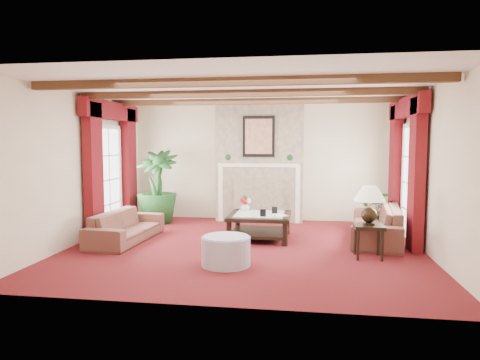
% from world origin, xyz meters
% --- Properties ---
extents(floor, '(6.00, 6.00, 0.00)m').
position_xyz_m(floor, '(0.00, 0.00, 0.00)').
color(floor, '#500E14').
rests_on(floor, ground).
extents(ceiling, '(6.00, 6.00, 0.00)m').
position_xyz_m(ceiling, '(0.00, 0.00, 2.70)').
color(ceiling, white).
rests_on(ceiling, floor).
extents(back_wall, '(6.00, 0.02, 2.70)m').
position_xyz_m(back_wall, '(0.00, 2.75, 1.35)').
color(back_wall, beige).
rests_on(back_wall, ground).
extents(left_wall, '(0.02, 5.50, 2.70)m').
position_xyz_m(left_wall, '(-3.00, 0.00, 1.35)').
color(left_wall, beige).
rests_on(left_wall, ground).
extents(right_wall, '(0.02, 5.50, 2.70)m').
position_xyz_m(right_wall, '(3.00, 0.00, 1.35)').
color(right_wall, beige).
rests_on(right_wall, ground).
extents(ceiling_beams, '(6.00, 3.00, 0.12)m').
position_xyz_m(ceiling_beams, '(0.00, 0.00, 2.64)').
color(ceiling_beams, '#3E2213').
rests_on(ceiling_beams, ceiling).
extents(fireplace, '(2.00, 0.52, 2.70)m').
position_xyz_m(fireplace, '(0.00, 2.55, 2.70)').
color(fireplace, tan).
rests_on(fireplace, ground).
extents(french_door_left, '(0.10, 1.10, 2.16)m').
position_xyz_m(french_door_left, '(-2.97, 1.00, 2.13)').
color(french_door_left, white).
rests_on(french_door_left, ground).
extents(french_door_right, '(0.10, 1.10, 2.16)m').
position_xyz_m(french_door_right, '(2.97, 1.00, 2.13)').
color(french_door_right, white).
rests_on(french_door_right, ground).
extents(curtains_left, '(0.20, 2.40, 2.55)m').
position_xyz_m(curtains_left, '(-2.86, 1.00, 2.55)').
color(curtains_left, '#4D0A12').
rests_on(curtains_left, ground).
extents(curtains_right, '(0.20, 2.40, 2.55)m').
position_xyz_m(curtains_right, '(2.86, 1.00, 2.55)').
color(curtains_right, '#4D0A12').
rests_on(curtains_right, ground).
extents(sofa_left, '(1.96, 0.78, 0.74)m').
position_xyz_m(sofa_left, '(-2.22, 0.13, 0.37)').
color(sofa_left, '#3A0F1E').
rests_on(sofa_left, ground).
extents(sofa_right, '(2.33, 1.24, 0.84)m').
position_xyz_m(sofa_right, '(2.34, 0.87, 0.42)').
color(sofa_right, '#3A0F1E').
rests_on(sofa_right, ground).
extents(potted_palm, '(1.08, 1.73, 0.92)m').
position_xyz_m(potted_palm, '(-2.25, 1.95, 0.46)').
color(potted_palm, black).
rests_on(potted_palm, ground).
extents(small_plant, '(1.48, 1.49, 0.64)m').
position_xyz_m(small_plant, '(2.55, 1.84, 0.32)').
color(small_plant, black).
rests_on(small_plant, ground).
extents(coffee_table, '(1.15, 1.15, 0.47)m').
position_xyz_m(coffee_table, '(0.19, 0.67, 0.23)').
color(coffee_table, black).
rests_on(coffee_table, ground).
extents(side_table, '(0.57, 0.57, 0.53)m').
position_xyz_m(side_table, '(2.02, -0.42, 0.27)').
color(side_table, black).
rests_on(side_table, ground).
extents(ottoman, '(0.73, 0.73, 0.42)m').
position_xyz_m(ottoman, '(-0.13, -1.15, 0.21)').
color(ottoman, '#ABA8BE').
rests_on(ottoman, ground).
extents(table_lamp, '(0.49, 0.49, 0.62)m').
position_xyz_m(table_lamp, '(2.02, -0.42, 0.84)').
color(table_lamp, black).
rests_on(table_lamp, side_table).
extents(flower_vase, '(0.24, 0.25, 0.17)m').
position_xyz_m(flower_vase, '(-0.13, 1.01, 0.56)').
color(flower_vase, silver).
rests_on(flower_vase, coffee_table).
extents(book, '(0.22, 0.21, 0.28)m').
position_xyz_m(book, '(0.50, 0.46, 0.61)').
color(book, black).
rests_on(book, coffee_table).
extents(photo_frame_a, '(0.11, 0.05, 0.14)m').
position_xyz_m(photo_frame_a, '(0.28, 0.36, 0.54)').
color(photo_frame_a, black).
rests_on(photo_frame_a, coffee_table).
extents(photo_frame_b, '(0.11, 0.07, 0.14)m').
position_xyz_m(photo_frame_b, '(0.47, 0.73, 0.54)').
color(photo_frame_b, black).
rests_on(photo_frame_b, coffee_table).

